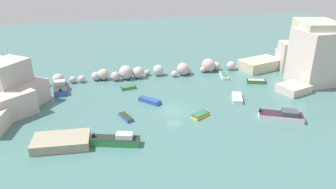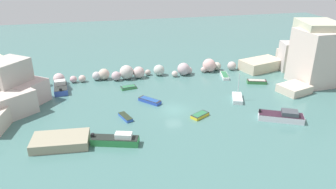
{
  "view_description": "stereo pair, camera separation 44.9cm",
  "coord_description": "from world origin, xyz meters",
  "px_view_note": "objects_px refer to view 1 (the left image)",
  "views": [
    {
      "loc": [
        -11.87,
        -44.38,
        22.75
      ],
      "look_at": [
        0.0,
        4.02,
        1.0
      ],
      "focal_mm": 34.07,
      "sensor_mm": 36.0,
      "label": 1
    },
    {
      "loc": [
        -11.44,
        -44.49,
        22.75
      ],
      "look_at": [
        0.0,
        4.02,
        1.0
      ],
      "focal_mm": 34.07,
      "sensor_mm": 36.0,
      "label": 2
    }
  ],
  "objects_px": {
    "stone_dock": "(61,142)",
    "moored_boat_8": "(224,75)",
    "moored_boat_7": "(237,98)",
    "moored_boat_9": "(128,87)",
    "moored_boat_1": "(150,101)",
    "moored_boat_0": "(282,116)",
    "moored_boat_2": "(66,138)",
    "moored_boat_4": "(200,115)",
    "moored_boat_6": "(126,117)",
    "moored_boat_5": "(60,88)",
    "moored_boat_10": "(117,140)",
    "moored_boat_3": "(256,81)"
  },
  "relations": [
    {
      "from": "stone_dock",
      "to": "moored_boat_8",
      "type": "xyz_separation_m",
      "value": [
        30.77,
        19.1,
        -0.33
      ]
    },
    {
      "from": "moored_boat_7",
      "to": "moored_boat_9",
      "type": "height_order",
      "value": "moored_boat_7"
    },
    {
      "from": "stone_dock",
      "to": "moored_boat_1",
      "type": "bearing_deg",
      "value": 37.36
    },
    {
      "from": "moored_boat_0",
      "to": "moored_boat_2",
      "type": "distance_m",
      "value": 31.5
    },
    {
      "from": "moored_boat_4",
      "to": "stone_dock",
      "type": "bearing_deg",
      "value": -21.38
    },
    {
      "from": "moored_boat_7",
      "to": "moored_boat_9",
      "type": "distance_m",
      "value": 19.91
    },
    {
      "from": "moored_boat_6",
      "to": "moored_boat_7",
      "type": "height_order",
      "value": "moored_boat_7"
    },
    {
      "from": "moored_boat_7",
      "to": "stone_dock",
      "type": "bearing_deg",
      "value": -53.46
    },
    {
      "from": "moored_boat_1",
      "to": "moored_boat_6",
      "type": "distance_m",
      "value": 6.72
    },
    {
      "from": "moored_boat_4",
      "to": "moored_boat_5",
      "type": "bearing_deg",
      "value": -67.07
    },
    {
      "from": "moored_boat_10",
      "to": "moored_boat_5",
      "type": "bearing_deg",
      "value": 129.5
    },
    {
      "from": "moored_boat_2",
      "to": "moored_boat_6",
      "type": "height_order",
      "value": "moored_boat_2"
    },
    {
      "from": "moored_boat_8",
      "to": "moored_boat_1",
      "type": "bearing_deg",
      "value": -50.14
    },
    {
      "from": "moored_boat_4",
      "to": "moored_boat_2",
      "type": "bearing_deg",
      "value": -24.66
    },
    {
      "from": "moored_boat_3",
      "to": "moored_boat_8",
      "type": "relative_size",
      "value": 0.86
    },
    {
      "from": "moored_boat_4",
      "to": "moored_boat_1",
      "type": "bearing_deg",
      "value": -77.77
    },
    {
      "from": "moored_boat_10",
      "to": "moored_boat_0",
      "type": "bearing_deg",
      "value": 19.58
    },
    {
      "from": "stone_dock",
      "to": "moored_boat_10",
      "type": "distance_m",
      "value": 7.21
    },
    {
      "from": "moored_boat_2",
      "to": "moored_boat_7",
      "type": "height_order",
      "value": "moored_boat_7"
    },
    {
      "from": "moored_boat_7",
      "to": "moored_boat_8",
      "type": "height_order",
      "value": "moored_boat_7"
    },
    {
      "from": "stone_dock",
      "to": "moored_boat_2",
      "type": "height_order",
      "value": "stone_dock"
    },
    {
      "from": "moored_boat_9",
      "to": "moored_boat_1",
      "type": "bearing_deg",
      "value": 102.27
    },
    {
      "from": "moored_boat_6",
      "to": "moored_boat_8",
      "type": "height_order",
      "value": "moored_boat_8"
    },
    {
      "from": "moored_boat_1",
      "to": "moored_boat_7",
      "type": "height_order",
      "value": "moored_boat_7"
    },
    {
      "from": "moored_boat_4",
      "to": "moored_boat_10",
      "type": "distance_m",
      "value": 14.02
    },
    {
      "from": "moored_boat_0",
      "to": "moored_boat_8",
      "type": "bearing_deg",
      "value": 119.45
    },
    {
      "from": "moored_boat_9",
      "to": "moored_boat_3",
      "type": "bearing_deg",
      "value": 163.52
    },
    {
      "from": "moored_boat_7",
      "to": "moored_boat_6",
      "type": "bearing_deg",
      "value": -62.12
    },
    {
      "from": "stone_dock",
      "to": "moored_boat_3",
      "type": "bearing_deg",
      "value": 21.99
    },
    {
      "from": "moored_boat_2",
      "to": "moored_boat_4",
      "type": "distance_m",
      "value": 19.92
    },
    {
      "from": "moored_boat_0",
      "to": "moored_boat_9",
      "type": "height_order",
      "value": "moored_boat_0"
    },
    {
      "from": "moored_boat_3",
      "to": "moored_boat_6",
      "type": "distance_m",
      "value": 27.83
    },
    {
      "from": "moored_boat_3",
      "to": "moored_boat_9",
      "type": "bearing_deg",
      "value": 11.08
    },
    {
      "from": "moored_boat_1",
      "to": "moored_boat_5",
      "type": "bearing_deg",
      "value": -161.53
    },
    {
      "from": "moored_boat_3",
      "to": "moored_boat_5",
      "type": "height_order",
      "value": "moored_boat_5"
    },
    {
      "from": "moored_boat_2",
      "to": "moored_boat_10",
      "type": "height_order",
      "value": "moored_boat_10"
    },
    {
      "from": "moored_boat_4",
      "to": "moored_boat_9",
      "type": "xyz_separation_m",
      "value": [
        -9.32,
        13.85,
        -0.02
      ]
    },
    {
      "from": "moored_boat_0",
      "to": "moored_boat_1",
      "type": "bearing_deg",
      "value": 175.45
    },
    {
      "from": "moored_boat_4",
      "to": "moored_boat_7",
      "type": "distance_m",
      "value": 9.32
    },
    {
      "from": "moored_boat_4",
      "to": "moored_boat_5",
      "type": "xyz_separation_m",
      "value": [
        -21.52,
        15.63,
        0.38
      ]
    },
    {
      "from": "moored_boat_0",
      "to": "moored_boat_4",
      "type": "xyz_separation_m",
      "value": [
        -11.66,
        3.87,
        -0.37
      ]
    },
    {
      "from": "moored_boat_5",
      "to": "moored_boat_4",
      "type": "bearing_deg",
      "value": -131.29
    },
    {
      "from": "stone_dock",
      "to": "moored_boat_10",
      "type": "xyz_separation_m",
      "value": [
        7.07,
        -1.4,
        0.02
      ]
    },
    {
      "from": "moored_boat_0",
      "to": "moored_boat_4",
      "type": "bearing_deg",
      "value": -172.18
    },
    {
      "from": "moored_boat_0",
      "to": "moored_boat_2",
      "type": "height_order",
      "value": "moored_boat_0"
    },
    {
      "from": "stone_dock",
      "to": "moored_boat_0",
      "type": "bearing_deg",
      "value": -0.74
    },
    {
      "from": "moored_boat_0",
      "to": "moored_boat_7",
      "type": "relative_size",
      "value": 1.41
    },
    {
      "from": "moored_boat_1",
      "to": "moored_boat_3",
      "type": "height_order",
      "value": "moored_boat_3"
    },
    {
      "from": "stone_dock",
      "to": "moored_boat_2",
      "type": "relative_size",
      "value": 2.49
    },
    {
      "from": "moored_boat_7",
      "to": "moored_boat_8",
      "type": "distance_m",
      "value": 11.47
    }
  ]
}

